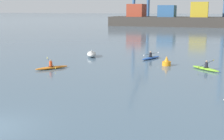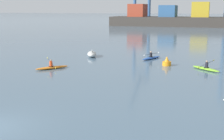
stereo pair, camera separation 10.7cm
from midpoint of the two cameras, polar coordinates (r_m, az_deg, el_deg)
The scene contains 6 objects.
container_barge at distance 109.94m, azimuth 10.17°, elevation 9.41°, with size 39.23×11.64×8.12m.
capsized_dinghy at distance 38.21m, azimuth -3.89°, elevation 2.96°, with size 1.96×2.82×0.76m.
channel_buoy at distance 32.64m, azimuth 9.95°, elevation 1.42°, with size 0.90×0.90×1.00m.
kayak_lime at distance 31.22m, azimuth 16.80°, elevation 0.32°, with size 2.92×2.73×0.97m.
kayak_orange at distance 30.99m, azimuth -11.18°, elevation 0.51°, with size 2.57×3.05×1.05m.
kayak_blue at distance 36.76m, azimuth 7.12°, elevation 2.29°, with size 2.06×3.35×0.95m.
Camera 1 is at (10.30, -11.65, 5.81)m, focal length 49.44 mm.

